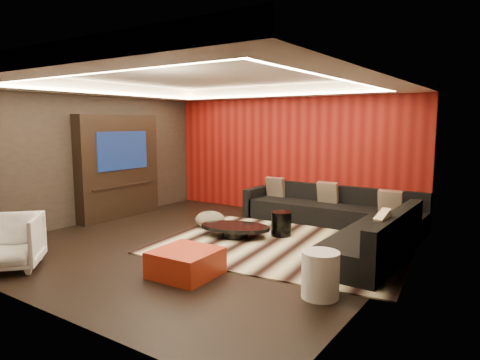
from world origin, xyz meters
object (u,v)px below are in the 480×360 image
Objects in this scene: drum_stool at (281,224)px; sectional_sofa at (345,221)px; coffee_table at (235,231)px; orange_ottoman at (186,263)px; white_side_table at (320,275)px; armchair at (8,243)px.

drum_stool is 0.12× the size of sectional_sofa.
coffee_table is 1.99m from orange_ottoman.
white_side_table is 0.69× the size of orange_ottoman.
coffee_table is 2.28× the size of white_side_table.
drum_stool is at bearing -141.77° from sectional_sofa.
drum_stool reaches higher than coffee_table.
orange_ottoman is 3.33m from sectional_sofa.
sectional_sofa reaches higher than drum_stool.
armchair is (-1.69, -3.11, 0.26)m from coffee_table.
orange_ottoman is at bearing -74.60° from coffee_table.
orange_ottoman is (-0.11, -2.46, -0.06)m from drum_stool.
orange_ottoman is (0.53, -1.91, 0.05)m from coffee_table.
orange_ottoman is at bearing -107.79° from sectional_sofa.
white_side_table is at bearing -25.37° from armchair.
drum_stool is 0.79× the size of white_side_table.
armchair reaches higher than white_side_table.
white_side_table is (2.31, -1.57, 0.15)m from coffee_table.
drum_stool is 4.33m from armchair.
armchair is 5.43m from sectional_sofa.
white_side_table reaches higher than coffee_table.
armchair is at bearing -122.50° from drum_stool.
armchair is at bearing -159.03° from white_side_table.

